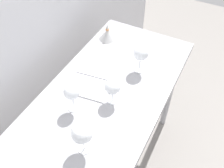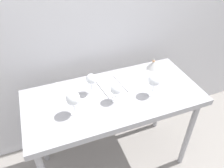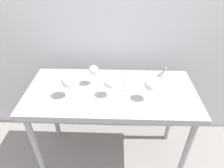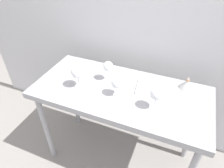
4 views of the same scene
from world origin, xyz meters
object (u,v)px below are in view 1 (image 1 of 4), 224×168
at_px(wine_glass_far_left, 72,92).
at_px(decanter_funnel, 107,34).
at_px(wine_glass_near_right, 141,53).
at_px(tasting_sheet_upper, 35,136).
at_px(open_notebook, 95,77).
at_px(wine_glass_near_left, 82,133).
at_px(wine_glass_near_center, 112,87).

distance_m(wine_glass_far_left, decanter_funnel, 0.64).
height_order(wine_glass_near_right, tasting_sheet_upper, wine_glass_near_right).
bearing_deg(open_notebook, wine_glass_near_left, -163.18).
bearing_deg(open_notebook, wine_glass_near_right, -54.83).
xyz_separation_m(wine_glass_near_right, wine_glass_near_left, (-0.62, 0.01, 0.01)).
relative_size(wine_glass_near_left, open_notebook, 0.53).
height_order(wine_glass_far_left, open_notebook, wine_glass_far_left).
height_order(wine_glass_near_right, decanter_funnel, wine_glass_near_right).
distance_m(wine_glass_far_left, wine_glass_near_right, 0.48).
height_order(wine_glass_near_right, wine_glass_near_center, wine_glass_near_right).
relative_size(wine_glass_far_left, tasting_sheet_upper, 0.69).
bearing_deg(wine_glass_near_right, wine_glass_far_left, 156.64).
xyz_separation_m(wine_glass_near_right, decanter_funnel, (0.18, 0.32, -0.09)).
bearing_deg(wine_glass_near_right, tasting_sheet_upper, 158.58).
bearing_deg(wine_glass_far_left, open_notebook, 4.14).
relative_size(tasting_sheet_upper, decanter_funnel, 2.14).
xyz_separation_m(wine_glass_far_left, decanter_funnel, (0.62, 0.13, -0.09)).
bearing_deg(wine_glass_far_left, tasting_sheet_upper, 162.30).
bearing_deg(open_notebook, tasting_sheet_upper, 165.66).
distance_m(wine_glass_near_center, open_notebook, 0.23).
relative_size(wine_glass_far_left, wine_glass_near_right, 0.97).
bearing_deg(tasting_sheet_upper, wine_glass_near_left, -52.67).
height_order(wine_glass_far_left, decanter_funnel, wine_glass_far_left).
height_order(wine_glass_far_left, wine_glass_near_center, wine_glass_far_left).
relative_size(wine_glass_far_left, wine_glass_near_center, 1.11).
bearing_deg(open_notebook, decanter_funnel, 9.38).
relative_size(wine_glass_near_left, tasting_sheet_upper, 0.75).
height_order(wine_glass_near_right, open_notebook, wine_glass_near_right).
xyz_separation_m(wine_glass_near_center, decanter_funnel, (0.48, 0.29, -0.07)).
relative_size(wine_glass_near_center, open_notebook, 0.44).
bearing_deg(decanter_funnel, wine_glass_near_left, -159.04).
bearing_deg(wine_glass_near_left, decanter_funnel, 20.96).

